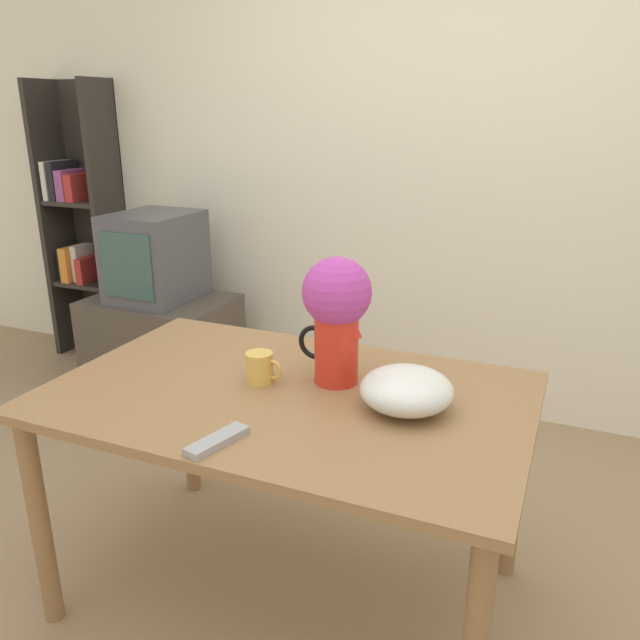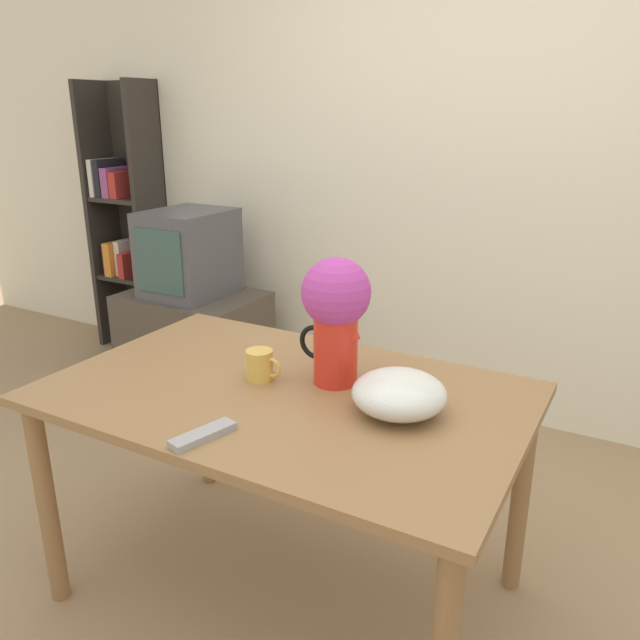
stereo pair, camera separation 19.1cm
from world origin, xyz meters
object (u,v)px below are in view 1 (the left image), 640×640
flower_vase (337,309)px  white_bowl (406,390)px  tv_set (155,257)px  coffee_mug (260,368)px

flower_vase → white_bowl: (0.25, -0.10, -0.18)m
flower_vase → tv_set: flower_vase is taller
white_bowl → tv_set: bearing=146.5°
coffee_mug → white_bowl: (0.47, -0.00, 0.01)m
flower_vase → white_bowl: flower_vase is taller
coffee_mug → tv_set: bearing=137.9°
coffee_mug → flower_vase: bearing=24.5°
flower_vase → white_bowl: size_ratio=1.50×
coffee_mug → tv_set: size_ratio=0.25×
white_bowl → tv_set: size_ratio=0.55×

